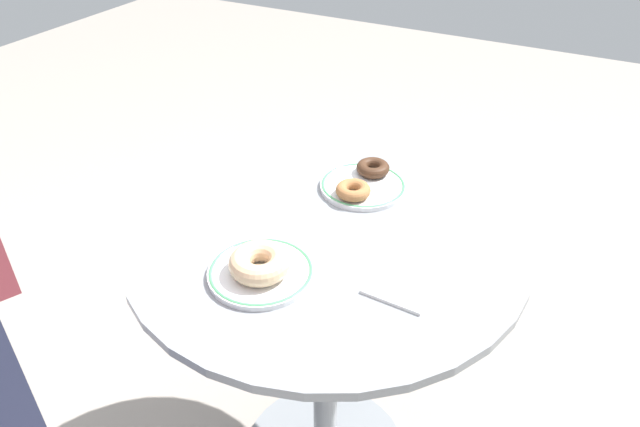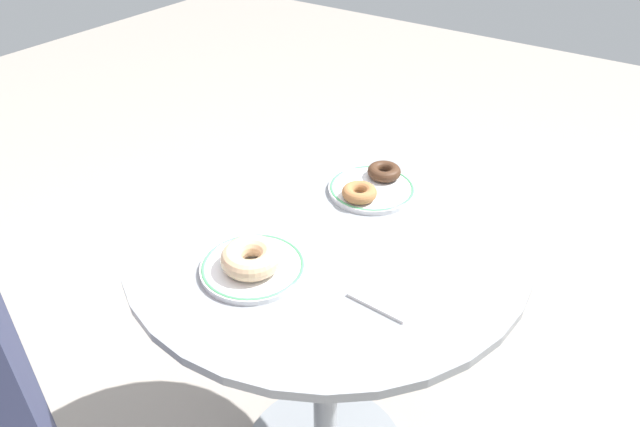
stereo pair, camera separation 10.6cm
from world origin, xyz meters
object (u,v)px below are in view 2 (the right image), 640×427
Objects in this scene: plate_right at (370,188)px; donut_cinnamon at (359,192)px; cafe_table at (326,322)px; donut_chocolate at (383,171)px; plate_left at (253,267)px; paper_napkin at (393,289)px; donut_glazed at (251,258)px.

donut_cinnamon is (-0.05, -0.00, 0.02)m from plate_right.
plate_right reaches higher than cafe_table.
donut_chocolate is 1.00× the size of donut_cinnamon.
cafe_table is 0.30m from plate_right.
plate_right is (0.33, -0.04, -0.00)m from plate_left.
plate_right is at bearing 37.76° from paper_napkin.
cafe_table is 0.34m from donut_chocolate.
plate_left is 1.73× the size of donut_glazed.
donut_glazed is 0.24m from paper_napkin.
paper_napkin is (0.09, -0.22, -0.00)m from plate_left.
donut_glazed is at bearing -152.16° from plate_left.
donut_chocolate is (0.38, -0.03, -0.01)m from donut_glazed.
plate_left reaches higher than cafe_table.
plate_right is 1.56× the size of paper_napkin.
plate_right is 2.54× the size of donut_chocolate.
plate_right is at bearing -6.26° from plate_left.
cafe_table is 0.29m from donut_cinnamon.
donut_glazed reaches higher than donut_cinnamon.
donut_cinnamon is at bearing -7.68° from plate_left.
donut_cinnamon reaches higher than plate_left.
cafe_table is 0.32m from donut_glazed.
paper_napkin is (0.09, -0.22, -0.03)m from donut_glazed.
donut_chocolate is at bearing 32.64° from paper_napkin.
donut_glazed reaches higher than plate_right.
cafe_table is 10.62× the size of donut_chocolate.
donut_glazed is 1.48× the size of donut_cinnamon.
donut_chocolate is at bearing -5.51° from plate_left.
cafe_table is at bearing -12.35° from donut_glazed.
plate_left is at bearing 112.10° from paper_napkin.
donut_cinnamon is at bearing 0.98° from cafe_table.
plate_right is 0.05m from donut_cinnamon.
donut_cinnamon reaches higher than cafe_table.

